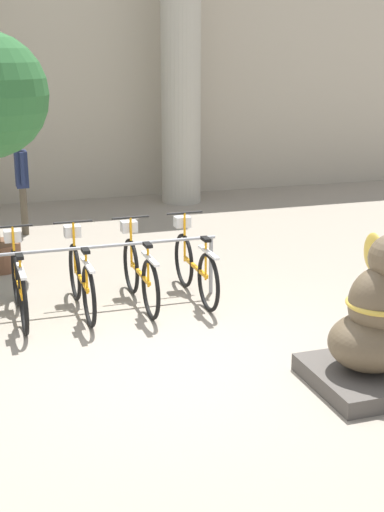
% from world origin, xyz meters
% --- Properties ---
extents(ground_plane, '(60.00, 60.00, 0.00)m').
position_xyz_m(ground_plane, '(0.00, 0.00, 0.00)').
color(ground_plane, gray).
extents(building_facade, '(20.00, 0.20, 6.00)m').
position_xyz_m(building_facade, '(0.00, 8.60, 3.00)').
color(building_facade, '#B2A893').
rests_on(building_facade, ground_plane).
extents(column_right, '(1.00, 1.00, 5.16)m').
position_xyz_m(column_right, '(2.31, 7.60, 2.62)').
color(column_right, '#ADA899').
rests_on(column_right, ground_plane).
extents(bike_rack, '(4.24, 0.05, 0.77)m').
position_xyz_m(bike_rack, '(-1.13, 1.95, 0.62)').
color(bike_rack, gray).
rests_on(bike_rack, ground_plane).
extents(bicycle_2, '(0.48, 1.70, 1.03)m').
position_xyz_m(bicycle_2, '(-1.49, 1.81, 0.42)').
color(bicycle_2, black).
rests_on(bicycle_2, ground_plane).
extents(bicycle_3, '(0.48, 1.70, 1.03)m').
position_xyz_m(bicycle_3, '(-0.76, 1.81, 0.42)').
color(bicycle_3, black).
rests_on(bicycle_3, ground_plane).
extents(bicycle_4, '(0.48, 1.70, 1.03)m').
position_xyz_m(bicycle_4, '(-0.03, 1.83, 0.42)').
color(bicycle_4, black).
rests_on(bicycle_4, ground_plane).
extents(bicycle_5, '(0.48, 1.70, 1.03)m').
position_xyz_m(bicycle_5, '(0.69, 1.86, 0.42)').
color(bicycle_5, black).
rests_on(bicycle_5, ground_plane).
extents(elephant_statue, '(1.09, 1.09, 1.71)m').
position_xyz_m(elephant_statue, '(1.52, -1.02, 0.58)').
color(elephant_statue, '#4C4742').
rests_on(elephant_statue, ground_plane).
extents(person_pedestrian, '(0.22, 0.47, 1.67)m').
position_xyz_m(person_pedestrian, '(-1.04, 5.89, 1.00)').
color(person_pedestrian, brown).
rests_on(person_pedestrian, ground_plane).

